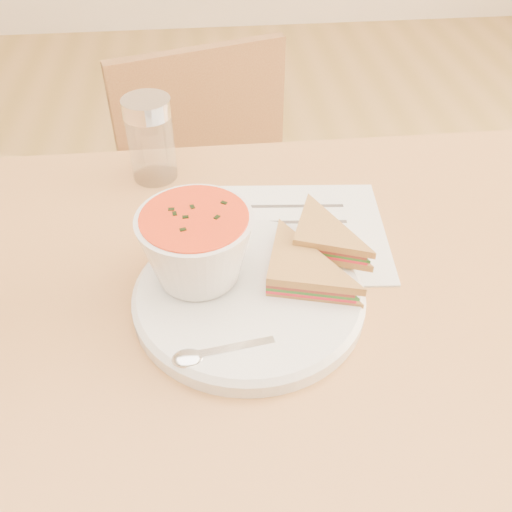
{
  "coord_description": "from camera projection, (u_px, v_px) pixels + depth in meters",
  "views": [
    {
      "loc": [
        -0.02,
        -0.44,
        1.21
      ],
      "look_at": [
        0.03,
        0.03,
        0.8
      ],
      "focal_mm": 40.0,
      "sensor_mm": 36.0,
      "label": 1
    }
  ],
  "objects": [
    {
      "name": "condiment_shaker",
      "position": [
        151.0,
        139.0,
        0.79
      ],
      "size": [
        0.08,
        0.08,
        0.12
      ],
      "primitive_type": null,
      "rotation": [
        0.0,
        0.0,
        -0.29
      ],
      "color": "silver",
      "rests_on": "dining_table"
    },
    {
      "name": "sandwich_half_a",
      "position": [
        266.0,
        289.0,
        0.61
      ],
      "size": [
        0.13,
        0.13,
        0.03
      ],
      "primitive_type": null,
      "rotation": [
        0.0,
        0.0,
        -0.27
      ],
      "color": "#B4913F",
      "rests_on": "plate"
    },
    {
      "name": "plate",
      "position": [
        249.0,
        297.0,
        0.63
      ],
      "size": [
        0.29,
        0.29,
        0.02
      ],
      "primitive_type": null,
      "rotation": [
        0.0,
        0.0,
        0.16
      ],
      "color": "white",
      "rests_on": "dining_table"
    },
    {
      "name": "chair_far",
      "position": [
        234.0,
        261.0,
        1.21
      ],
      "size": [
        0.45,
        0.45,
        0.8
      ],
      "primitive_type": null,
      "rotation": [
        0.0,
        0.0,
        3.45
      ],
      "color": "brown",
      "rests_on": "floor"
    },
    {
      "name": "soup_bowl",
      "position": [
        197.0,
        250.0,
        0.61
      ],
      "size": [
        0.15,
        0.15,
        0.09
      ],
      "primitive_type": null,
      "rotation": [
        0.0,
        0.0,
        0.23
      ],
      "color": "white",
      "rests_on": "plate"
    },
    {
      "name": "sandwich_half_b",
      "position": [
        292.0,
        249.0,
        0.64
      ],
      "size": [
        0.12,
        0.12,
        0.03
      ],
      "primitive_type": null,
      "rotation": [
        0.0,
        0.0,
        -0.36
      ],
      "color": "#B4913F",
      "rests_on": "plate"
    },
    {
      "name": "dining_table",
      "position": [
        236.0,
        475.0,
        0.88
      ],
      "size": [
        1.0,
        0.7,
        0.75
      ],
      "primitive_type": null,
      "color": "#985A2F",
      "rests_on": "floor"
    },
    {
      "name": "spoon",
      "position": [
        235.0,
        348.0,
        0.56
      ],
      "size": [
        0.16,
        0.06,
        0.01
      ],
      "primitive_type": null,
      "rotation": [
        0.0,
        0.0,
        0.16
      ],
      "color": "silver",
      "rests_on": "plate"
    },
    {
      "name": "paper_menu",
      "position": [
        276.0,
        232.0,
        0.73
      ],
      "size": [
        0.3,
        0.23,
        0.0
      ],
      "primitive_type": null,
      "rotation": [
        0.0,
        0.0,
        -0.09
      ],
      "color": "white",
      "rests_on": "dining_table"
    }
  ]
}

